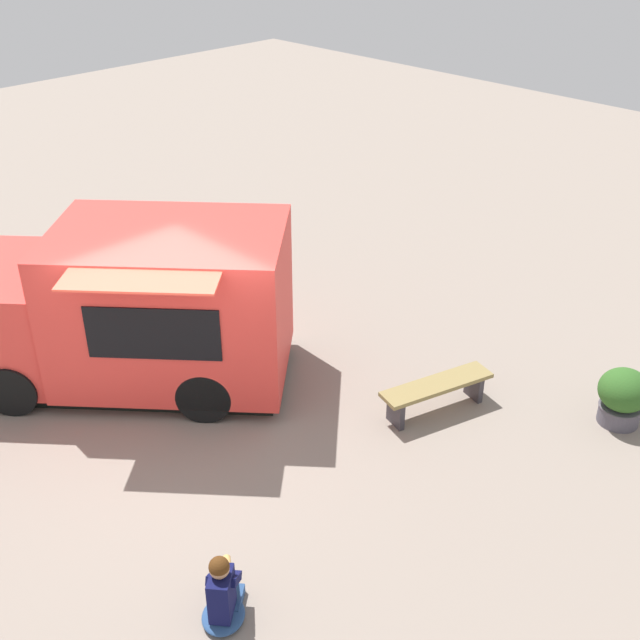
{
  "coord_description": "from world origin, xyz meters",
  "views": [
    {
      "loc": [
        -7.34,
        4.56,
        6.7
      ],
      "look_at": [
        -0.46,
        -2.36,
        1.08
      ],
      "focal_mm": 44.47,
      "sensor_mm": 36.0,
      "label": 1
    }
  ],
  "objects_px": {
    "planter_flowering_far": "(197,229)",
    "plaza_bench": "(437,390)",
    "person_customer": "(222,594)",
    "food_truck": "(136,311)",
    "planter_flowering_near": "(623,396)"
  },
  "relations": [
    {
      "from": "food_truck",
      "to": "planter_flowering_near",
      "type": "xyz_separation_m",
      "value": [
        -5.59,
        -3.98,
        -0.69
      ]
    },
    {
      "from": "person_customer",
      "to": "planter_flowering_near",
      "type": "distance_m",
      "value": 6.07
    },
    {
      "from": "person_customer",
      "to": "planter_flowering_far",
      "type": "height_order",
      "value": "person_customer"
    },
    {
      "from": "plaza_bench",
      "to": "food_truck",
      "type": "bearing_deg",
      "value": 33.51
    },
    {
      "from": "planter_flowering_far",
      "to": "plaza_bench",
      "type": "xyz_separation_m",
      "value": [
        -6.83,
        1.06,
        -0.01
      ]
    },
    {
      "from": "person_customer",
      "to": "planter_flowering_far",
      "type": "relative_size",
      "value": 1.21
    },
    {
      "from": "food_truck",
      "to": "planter_flowering_near",
      "type": "distance_m",
      "value": 6.9
    },
    {
      "from": "planter_flowering_far",
      "to": "plaza_bench",
      "type": "distance_m",
      "value": 6.92
    },
    {
      "from": "planter_flowering_far",
      "to": "plaza_bench",
      "type": "relative_size",
      "value": 0.42
    },
    {
      "from": "person_customer",
      "to": "planter_flowering_far",
      "type": "bearing_deg",
      "value": -35.85
    },
    {
      "from": "person_customer",
      "to": "plaza_bench",
      "type": "bearing_deg",
      "value": -81.43
    },
    {
      "from": "person_customer",
      "to": "plaza_bench",
      "type": "xyz_separation_m",
      "value": [
        0.66,
        -4.35,
        0.02
      ]
    },
    {
      "from": "planter_flowering_near",
      "to": "planter_flowering_far",
      "type": "bearing_deg",
      "value": 3.38
    },
    {
      "from": "plaza_bench",
      "to": "planter_flowering_far",
      "type": "bearing_deg",
      "value": -8.81
    },
    {
      "from": "food_truck",
      "to": "person_customer",
      "type": "xyz_separation_m",
      "value": [
        -4.29,
        1.95,
        -0.79
      ]
    }
  ]
}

